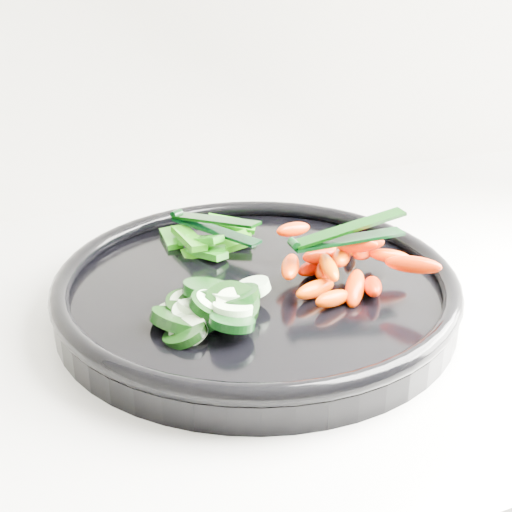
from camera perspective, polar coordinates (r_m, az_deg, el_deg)
name	(u,v)px	position (r m, az deg, el deg)	size (l,w,h in m)	color
veggie_tray	(256,290)	(0.66, 0.00, -2.70)	(0.49, 0.49, 0.04)	black
cucumber_pile	(209,308)	(0.61, -3.82, -4.18)	(0.13, 0.12, 0.04)	black
carrot_pile	(342,264)	(0.66, 6.92, -0.64)	(0.14, 0.16, 0.05)	red
pepper_pile	(209,242)	(0.74, -3.76, 1.15)	(0.10, 0.10, 0.04)	#246C0A
tong_carrot	(346,234)	(0.65, 7.18, 1.73)	(0.11, 0.02, 0.02)	black
tong_pepper	(212,224)	(0.73, -3.50, 2.56)	(0.07, 0.11, 0.02)	black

